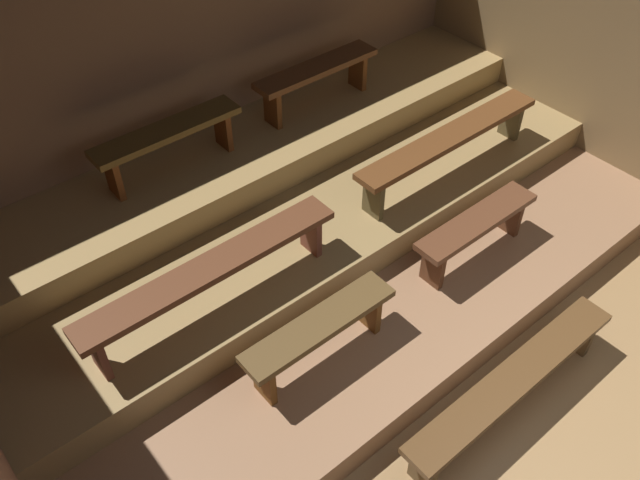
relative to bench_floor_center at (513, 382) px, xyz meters
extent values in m
cube|color=#967147|center=(-0.04, 1.24, -0.37)|extent=(6.32, 5.00, 0.08)
cube|color=#866145|center=(-0.04, 3.37, 0.87)|extent=(6.32, 0.06, 2.39)
cube|color=olive|center=(2.75, 1.24, 0.87)|extent=(0.06, 5.00, 2.39)
cube|color=#926949|center=(-0.04, 1.83, -0.20)|extent=(5.52, 3.01, 0.26)
cube|color=olive|center=(-0.04, 2.35, 0.06)|extent=(5.52, 1.98, 0.26)
cube|color=#9E7D49|center=(-0.04, 2.86, 0.32)|extent=(5.52, 0.96, 0.26)
cube|color=#55371C|center=(0.00, 0.00, 0.04)|extent=(1.91, 0.25, 0.05)
cube|color=brown|center=(-0.84, 0.00, -0.16)|extent=(0.05, 0.20, 0.34)
cube|color=brown|center=(0.84, 0.00, -0.16)|extent=(0.05, 0.20, 0.34)
cube|color=brown|center=(-0.84, 1.02, 0.30)|extent=(1.17, 0.25, 0.05)
cube|color=brown|center=(-1.30, 1.02, 0.10)|extent=(0.05, 0.20, 0.34)
cube|color=brown|center=(-0.37, 1.02, 0.10)|extent=(0.05, 0.20, 0.34)
cube|color=brown|center=(0.76, 1.02, 0.30)|extent=(1.17, 0.25, 0.05)
cube|color=#532F1B|center=(0.30, 1.02, 0.10)|extent=(0.05, 0.20, 0.34)
cube|color=#532F1B|center=(1.23, 1.02, 0.10)|extent=(0.05, 0.20, 0.34)
cube|color=#5B311B|center=(-1.22, 1.69, 0.56)|extent=(1.96, 0.25, 0.05)
cube|color=brown|center=(-2.08, 1.69, 0.37)|extent=(0.05, 0.20, 0.34)
cube|color=brown|center=(-0.36, 1.69, 0.37)|extent=(0.05, 0.20, 0.34)
cube|color=brown|center=(1.15, 1.69, 0.56)|extent=(1.96, 0.25, 0.05)
cube|color=brown|center=(0.28, 1.69, 0.37)|extent=(0.05, 0.20, 0.34)
cube|color=brown|center=(2.01, 1.69, 0.37)|extent=(0.05, 0.20, 0.34)
cube|color=brown|center=(-0.79, 2.92, 0.83)|extent=(1.23, 0.25, 0.05)
cube|color=#623214|center=(-1.29, 2.92, 0.63)|extent=(0.05, 0.20, 0.34)
cube|color=#623214|center=(-0.29, 2.92, 0.63)|extent=(0.05, 0.20, 0.34)
cube|color=brown|center=(0.72, 2.92, 0.83)|extent=(1.23, 0.25, 0.05)
cube|color=brown|center=(0.22, 2.92, 0.63)|extent=(0.05, 0.20, 0.34)
cube|color=brown|center=(1.22, 2.92, 0.63)|extent=(0.05, 0.20, 0.34)
camera|label=1|loc=(-2.59, -1.10, 3.72)|focal=36.80mm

